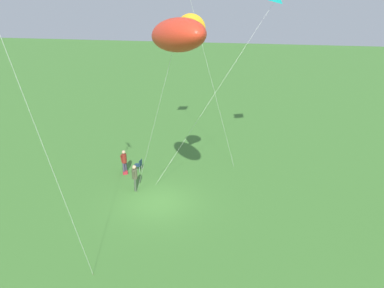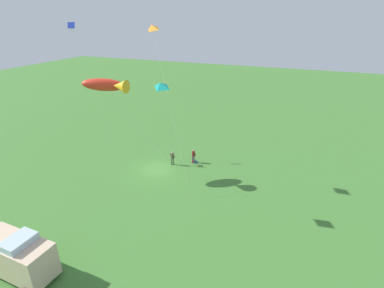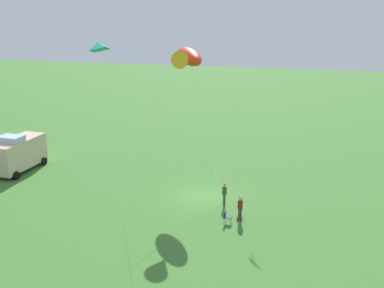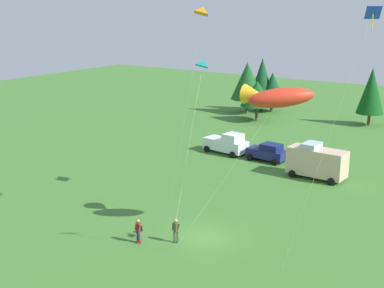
{
  "view_description": "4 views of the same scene",
  "coord_description": "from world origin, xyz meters",
  "px_view_note": "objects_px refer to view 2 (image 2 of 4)",
  "views": [
    {
      "loc": [
        18.62,
        5.72,
        11.49
      ],
      "look_at": [
        -3.87,
        1.26,
        2.33
      ],
      "focal_mm": 35.0,
      "sensor_mm": 36.0,
      "label": 1
    },
    {
      "loc": [
        -15.46,
        27.09,
        16.65
      ],
      "look_at": [
        -4.97,
        1.31,
        4.59
      ],
      "focal_mm": 28.0,
      "sensor_mm": 36.0,
      "label": 2
    },
    {
      "loc": [
        -30.8,
        -7.36,
        13.7
      ],
      "look_at": [
        -2.62,
        0.2,
        4.93
      ],
      "focal_mm": 42.0,
      "sensor_mm": 36.0,
      "label": 3
    },
    {
      "loc": [
        18.99,
        -29.16,
        15.95
      ],
      "look_at": [
        -3.13,
        3.0,
        5.7
      ],
      "focal_mm": 50.0,
      "sensor_mm": 36.0,
      "label": 4
    }
  ],
  "objects_px": {
    "van_camper_beige": "(17,256)",
    "kite_diamond_blue": "(74,34)",
    "backpack_on_grass": "(193,162)",
    "person_kite_flyer": "(172,157)",
    "kite_delta_teal": "(160,86)",
    "kite_large_fish": "(108,85)",
    "kite_delta_orange": "(152,28)",
    "person_spectator": "(193,155)",
    "folding_chair": "(196,162)"
  },
  "relations": [
    {
      "from": "backpack_on_grass",
      "to": "kite_diamond_blue",
      "type": "bearing_deg",
      "value": 7.82
    },
    {
      "from": "person_spectator",
      "to": "kite_delta_teal",
      "type": "relative_size",
      "value": 0.15
    },
    {
      "from": "person_kite_flyer",
      "to": "van_camper_beige",
      "type": "distance_m",
      "value": 19.14
    },
    {
      "from": "folding_chair",
      "to": "person_spectator",
      "type": "bearing_deg",
      "value": 41.58
    },
    {
      "from": "folding_chair",
      "to": "backpack_on_grass",
      "type": "relative_size",
      "value": 2.56
    },
    {
      "from": "folding_chair",
      "to": "kite_large_fish",
      "type": "distance_m",
      "value": 13.26
    },
    {
      "from": "person_spectator",
      "to": "van_camper_beige",
      "type": "bearing_deg",
      "value": -175.72
    },
    {
      "from": "person_spectator",
      "to": "kite_delta_orange",
      "type": "bearing_deg",
      "value": 164.71
    },
    {
      "from": "kite_diamond_blue",
      "to": "kite_large_fish",
      "type": "bearing_deg",
      "value": 151.35
    },
    {
      "from": "person_kite_flyer",
      "to": "kite_delta_orange",
      "type": "bearing_deg",
      "value": 148.27
    },
    {
      "from": "backpack_on_grass",
      "to": "kite_diamond_blue",
      "type": "relative_size",
      "value": 0.02
    },
    {
      "from": "van_camper_beige",
      "to": "kite_diamond_blue",
      "type": "bearing_deg",
      "value": 118.9
    },
    {
      "from": "folding_chair",
      "to": "kite_large_fish",
      "type": "relative_size",
      "value": 0.07
    },
    {
      "from": "person_kite_flyer",
      "to": "folding_chair",
      "type": "distance_m",
      "value": 2.9
    },
    {
      "from": "van_camper_beige",
      "to": "person_kite_flyer",
      "type": "bearing_deg",
      "value": 84.7
    },
    {
      "from": "folding_chair",
      "to": "kite_large_fish",
      "type": "bearing_deg",
      "value": 124.24
    },
    {
      "from": "kite_large_fish",
      "to": "kite_delta_orange",
      "type": "relative_size",
      "value": 0.69
    },
    {
      "from": "person_spectator",
      "to": "kite_delta_teal",
      "type": "height_order",
      "value": "kite_delta_teal"
    },
    {
      "from": "person_kite_flyer",
      "to": "kite_diamond_blue",
      "type": "height_order",
      "value": "kite_diamond_blue"
    },
    {
      "from": "person_kite_flyer",
      "to": "kite_delta_teal",
      "type": "bearing_deg",
      "value": 179.29
    },
    {
      "from": "person_kite_flyer",
      "to": "kite_large_fish",
      "type": "bearing_deg",
      "value": 108.07
    },
    {
      "from": "van_camper_beige",
      "to": "kite_delta_orange",
      "type": "distance_m",
      "value": 21.56
    },
    {
      "from": "kite_delta_teal",
      "to": "kite_diamond_blue",
      "type": "distance_m",
      "value": 16.84
    },
    {
      "from": "person_spectator",
      "to": "kite_delta_orange",
      "type": "distance_m",
      "value": 15.26
    },
    {
      "from": "kite_large_fish",
      "to": "kite_diamond_blue",
      "type": "bearing_deg",
      "value": -28.65
    },
    {
      "from": "backpack_on_grass",
      "to": "van_camper_beige",
      "type": "height_order",
      "value": "van_camper_beige"
    },
    {
      "from": "kite_delta_orange",
      "to": "kite_diamond_blue",
      "type": "xyz_separation_m",
      "value": [
        11.33,
        -2.13,
        -0.87
      ]
    },
    {
      "from": "backpack_on_grass",
      "to": "kite_large_fish",
      "type": "distance_m",
      "value": 13.45
    },
    {
      "from": "kite_diamond_blue",
      "to": "folding_chair",
      "type": "bearing_deg",
      "value": -175.54
    },
    {
      "from": "backpack_on_grass",
      "to": "person_spectator",
      "type": "bearing_deg",
      "value": -149.34
    },
    {
      "from": "person_kite_flyer",
      "to": "kite_delta_teal",
      "type": "distance_m",
      "value": 13.36
    },
    {
      "from": "van_camper_beige",
      "to": "person_spectator",
      "type": "bearing_deg",
      "value": 79.51
    },
    {
      "from": "person_kite_flyer",
      "to": "van_camper_beige",
      "type": "height_order",
      "value": "van_camper_beige"
    },
    {
      "from": "van_camper_beige",
      "to": "kite_delta_teal",
      "type": "bearing_deg",
      "value": 65.89
    },
    {
      "from": "kite_delta_orange",
      "to": "kite_diamond_blue",
      "type": "distance_m",
      "value": 11.56
    },
    {
      "from": "person_kite_flyer",
      "to": "kite_delta_teal",
      "type": "xyz_separation_m",
      "value": [
        -2.98,
        7.85,
        10.39
      ]
    },
    {
      "from": "person_spectator",
      "to": "kite_diamond_blue",
      "type": "distance_m",
      "value": 19.56
    },
    {
      "from": "person_kite_flyer",
      "to": "kite_diamond_blue",
      "type": "xyz_separation_m",
      "value": [
        11.79,
        0.45,
        13.62
      ]
    },
    {
      "from": "backpack_on_grass",
      "to": "folding_chair",
      "type": "bearing_deg",
      "value": 132.5
    },
    {
      "from": "person_kite_flyer",
      "to": "kite_delta_teal",
      "type": "height_order",
      "value": "kite_delta_teal"
    },
    {
      "from": "person_kite_flyer",
      "to": "kite_delta_orange",
      "type": "height_order",
      "value": "kite_delta_orange"
    },
    {
      "from": "person_spectator",
      "to": "kite_large_fish",
      "type": "distance_m",
      "value": 12.83
    },
    {
      "from": "van_camper_beige",
      "to": "kite_diamond_blue",
      "type": "xyz_separation_m",
      "value": [
        9.25,
        -18.51,
        13.0
      ]
    },
    {
      "from": "kite_large_fish",
      "to": "kite_diamond_blue",
      "type": "height_order",
      "value": "kite_diamond_blue"
    },
    {
      "from": "backpack_on_grass",
      "to": "kite_diamond_blue",
      "type": "xyz_separation_m",
      "value": [
        13.86,
        1.9,
        14.53
      ]
    },
    {
      "from": "folding_chair",
      "to": "kite_delta_teal",
      "type": "distance_m",
      "value": 13.87
    },
    {
      "from": "person_spectator",
      "to": "van_camper_beige",
      "type": "height_order",
      "value": "van_camper_beige"
    },
    {
      "from": "kite_large_fish",
      "to": "backpack_on_grass",
      "type": "bearing_deg",
      "value": -141.64
    },
    {
      "from": "folding_chair",
      "to": "kite_delta_teal",
      "type": "height_order",
      "value": "kite_delta_teal"
    },
    {
      "from": "kite_diamond_blue",
      "to": "backpack_on_grass",
      "type": "bearing_deg",
      "value": -172.18
    }
  ]
}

